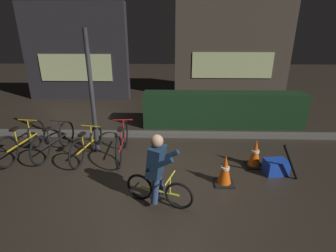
% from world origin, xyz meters
% --- Properties ---
extents(ground_plane, '(40.00, 40.00, 0.00)m').
position_xyz_m(ground_plane, '(0.00, 0.00, 0.00)').
color(ground_plane, '#2D261E').
extents(sidewalk_curb, '(12.00, 0.24, 0.12)m').
position_xyz_m(sidewalk_curb, '(0.00, 2.20, 0.06)').
color(sidewalk_curb, '#56544F').
rests_on(sidewalk_curb, ground).
extents(hedge_row, '(4.80, 0.70, 1.05)m').
position_xyz_m(hedge_row, '(1.80, 3.10, 0.52)').
color(hedge_row, black).
rests_on(hedge_row, ground).
extents(storefront_left, '(4.30, 0.54, 3.90)m').
position_xyz_m(storefront_left, '(-3.82, 6.50, 1.94)').
color(storefront_left, '#262328').
rests_on(storefront_left, ground).
extents(storefront_right, '(4.99, 0.54, 5.11)m').
position_xyz_m(storefront_right, '(2.82, 7.20, 2.54)').
color(storefront_right, '#42382D').
rests_on(storefront_right, ground).
extents(street_post, '(0.10, 0.10, 2.80)m').
position_xyz_m(street_post, '(-1.52, 1.20, 1.40)').
color(street_post, '#2D2D33').
rests_on(street_post, ground).
extents(parked_bike_leftmost, '(0.46, 1.72, 0.79)m').
position_xyz_m(parked_bike_leftmost, '(-3.15, 0.94, 0.36)').
color(parked_bike_leftmost, black).
rests_on(parked_bike_leftmost, ground).
extents(parked_bike_left_mid, '(0.46, 1.61, 0.75)m').
position_xyz_m(parked_bike_left_mid, '(-2.47, 1.04, 0.34)').
color(parked_bike_left_mid, black).
rests_on(parked_bike_left_mid, ground).
extents(parked_bike_center_left, '(0.46, 1.50, 0.70)m').
position_xyz_m(parked_bike_center_left, '(-1.64, 0.87, 0.32)').
color(parked_bike_center_left, black).
rests_on(parked_bike_center_left, ground).
extents(parked_bike_center_right, '(0.46, 1.75, 0.80)m').
position_xyz_m(parked_bike_center_right, '(-0.86, 0.98, 0.36)').
color(parked_bike_center_right, black).
rests_on(parked_bike_center_right, ground).
extents(traffic_cone_near, '(0.36, 0.36, 0.59)m').
position_xyz_m(traffic_cone_near, '(1.29, -0.10, 0.29)').
color(traffic_cone_near, black).
rests_on(traffic_cone_near, ground).
extents(traffic_cone_far, '(0.36, 0.36, 0.61)m').
position_xyz_m(traffic_cone_far, '(2.05, 0.60, 0.29)').
color(traffic_cone_far, black).
rests_on(traffic_cone_far, ground).
extents(blue_crate, '(0.48, 0.38, 0.30)m').
position_xyz_m(blue_crate, '(2.40, 0.30, 0.15)').
color(blue_crate, '#193DB7').
rests_on(blue_crate, ground).
extents(cyclist, '(1.14, 0.63, 1.25)m').
position_xyz_m(cyclist, '(0.07, -0.69, 0.63)').
color(cyclist, black).
rests_on(cyclist, ground).
extents(closed_umbrella, '(0.44, 0.15, 0.77)m').
position_xyz_m(closed_umbrella, '(2.55, 0.05, 0.39)').
color(closed_umbrella, black).
rests_on(closed_umbrella, ground).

